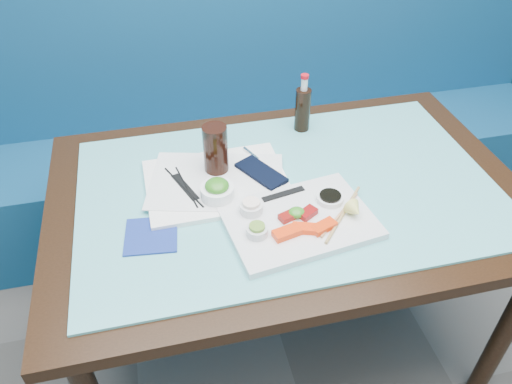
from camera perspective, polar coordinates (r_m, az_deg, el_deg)
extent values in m
cube|color=navy|center=(2.39, -1.91, 2.03)|extent=(3.00, 0.55, 0.45)
cube|color=navy|center=(2.33, -3.30, 14.58)|extent=(3.00, 0.12, 0.95)
cube|color=black|center=(1.49, 3.68, -0.30)|extent=(1.40, 0.90, 0.04)
cylinder|color=black|center=(1.80, 26.63, -13.99)|extent=(0.06, 0.06, 0.71)
cylinder|color=black|center=(2.00, -17.31, -4.48)|extent=(0.06, 0.06, 0.71)
cylinder|color=black|center=(2.21, 16.20, 0.67)|extent=(0.06, 0.06, 0.71)
cube|color=#5AB3B5|center=(1.48, 3.72, 0.41)|extent=(1.22, 0.76, 0.01)
cube|color=silver|center=(1.36, 4.93, -3.29)|extent=(0.42, 0.33, 0.02)
cube|color=#F53609|center=(1.29, 3.57, -4.65)|extent=(0.08, 0.05, 0.02)
cube|color=#FF360A|center=(1.31, 5.61, -4.16)|extent=(0.07, 0.05, 0.02)
cube|color=#EC3509|center=(1.32, 7.75, -3.94)|extent=(0.08, 0.06, 0.02)
cube|color=maroon|center=(1.34, 3.68, -2.80)|extent=(0.06, 0.04, 0.02)
cube|color=maroon|center=(1.35, 5.92, -2.41)|extent=(0.06, 0.05, 0.02)
ellipsoid|color=#33841E|center=(1.35, 4.66, -2.35)|extent=(0.05, 0.05, 0.02)
cylinder|color=silver|center=(1.29, 0.12, -4.49)|extent=(0.07, 0.07, 0.02)
cylinder|color=olive|center=(1.28, 0.12, -3.97)|extent=(0.05, 0.05, 0.01)
cylinder|color=silver|center=(1.35, -0.55, -1.83)|extent=(0.08, 0.08, 0.03)
cylinder|color=#FFE3D1|center=(1.34, -0.56, -1.25)|extent=(0.06, 0.06, 0.01)
cylinder|color=white|center=(1.41, 8.46, -0.72)|extent=(0.08, 0.08, 0.02)
cylinder|color=black|center=(1.40, 8.50, -0.40)|extent=(0.07, 0.07, 0.01)
cone|color=#E4E36C|center=(1.36, 11.25, -2.06)|extent=(0.06, 0.05, 0.05)
cube|color=black|center=(1.42, 3.14, -0.22)|extent=(0.13, 0.04, 0.00)
cylinder|color=tan|center=(1.37, 9.55, -2.54)|extent=(0.16, 0.15, 0.01)
cylinder|color=tan|center=(1.37, 9.95, -2.45)|extent=(0.17, 0.20, 0.01)
cube|color=white|center=(1.48, -4.50, 1.04)|extent=(0.42, 0.32, 0.02)
cube|color=silver|center=(1.48, -4.52, 1.31)|extent=(0.45, 0.36, 0.00)
cylinder|color=white|center=(1.41, -4.44, -0.03)|extent=(0.10, 0.10, 0.04)
ellipsoid|color=#2E751B|center=(1.39, -4.49, 0.73)|extent=(0.08, 0.08, 0.03)
cylinder|color=black|center=(1.48, -4.64, 4.92)|extent=(0.09, 0.09, 0.15)
cube|color=black|center=(1.49, 0.58, 2.21)|extent=(0.14, 0.18, 0.01)
cylinder|color=white|center=(1.58, -0.54, 4.40)|extent=(0.04, 0.08, 0.01)
cylinder|color=black|center=(1.46, -8.28, 0.56)|extent=(0.09, 0.21, 0.01)
cylinder|color=black|center=(1.46, -7.97, 0.60)|extent=(0.04, 0.20, 0.01)
cube|color=black|center=(1.46, -8.12, 0.56)|extent=(0.07, 0.14, 0.00)
cylinder|color=black|center=(1.70, 5.35, 9.33)|extent=(0.06, 0.06, 0.15)
cylinder|color=silver|center=(1.66, 5.55, 12.18)|extent=(0.02, 0.02, 0.04)
cylinder|color=red|center=(1.64, 5.61, 13.01)|extent=(0.03, 0.03, 0.01)
cube|color=navy|center=(1.35, -11.90, -4.87)|extent=(0.15, 0.15, 0.01)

